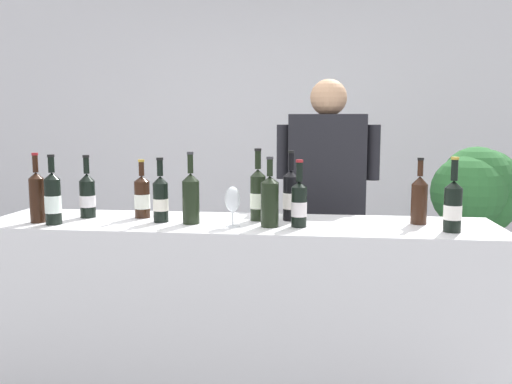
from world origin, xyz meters
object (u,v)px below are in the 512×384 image
at_px(wine_bottle_9, 258,194).
at_px(wine_glass, 233,201).
at_px(wine_bottle_4, 142,197).
at_px(wine_bottle_8, 161,199).
at_px(wine_bottle_0, 453,206).
at_px(wine_bottle_1, 291,195).
at_px(potted_shrub, 478,197).
at_px(wine_bottle_7, 419,199).
at_px(wine_bottle_2, 37,196).
at_px(wine_bottle_5, 53,199).
at_px(wine_bottle_10, 191,197).
at_px(person_server, 326,223).
at_px(wine_bottle_11, 299,203).
at_px(wine_bottle_6, 270,200).
at_px(wine_bottle_3, 87,195).

xyz_separation_m(wine_bottle_9, wine_glass, (-0.10, -0.17, -0.01)).
relative_size(wine_bottle_9, wine_glass, 1.90).
xyz_separation_m(wine_bottle_4, wine_bottle_8, (0.13, -0.11, 0.01)).
relative_size(wine_bottle_0, wine_bottle_1, 0.96).
xyz_separation_m(wine_bottle_4, potted_shrub, (1.94, 1.04, -0.11)).
xyz_separation_m(wine_bottle_7, potted_shrub, (0.57, 1.06, -0.13)).
xyz_separation_m(wine_bottle_0, wine_bottle_9, (-0.89, 0.18, 0.01)).
height_order(wine_bottle_0, wine_bottle_2, wine_bottle_2).
relative_size(wine_bottle_0, wine_bottle_5, 1.00).
distance_m(wine_bottle_2, wine_bottle_10, 0.75).
height_order(wine_bottle_7, person_server, person_server).
relative_size(wine_bottle_7, person_server, 0.19).
bearing_deg(wine_bottle_5, wine_bottle_4, 32.69).
xyz_separation_m(wine_bottle_0, wine_glass, (-0.99, 0.01, 0.00)).
height_order(wine_bottle_1, wine_bottle_11, wine_bottle_1).
bearing_deg(wine_bottle_6, wine_bottle_10, 174.89).
xyz_separation_m(wine_bottle_1, wine_bottle_8, (-0.63, -0.12, -0.01)).
bearing_deg(wine_bottle_2, wine_bottle_7, 5.63).
distance_m(wine_bottle_4, person_server, 1.13).
height_order(wine_bottle_0, wine_bottle_3, wine_bottle_0).
height_order(wine_bottle_1, wine_bottle_3, wine_bottle_1).
bearing_deg(wine_bottle_2, wine_bottle_11, 1.72).
xyz_separation_m(wine_bottle_6, wine_bottle_7, (0.70, 0.16, -0.00)).
xyz_separation_m(wine_bottle_1, wine_bottle_5, (-1.11, -0.24, -0.00)).
xyz_separation_m(wine_bottle_7, wine_bottle_11, (-0.57, -0.14, -0.01)).
bearing_deg(wine_bottle_10, wine_bottle_5, -171.34).
relative_size(wine_bottle_2, wine_bottle_8, 1.08).
height_order(wine_bottle_4, wine_bottle_7, wine_bottle_7).
height_order(wine_bottle_4, person_server, person_server).
distance_m(wine_bottle_8, wine_glass, 0.37).
height_order(wine_bottle_8, person_server, person_server).
bearing_deg(wine_bottle_2, wine_bottle_3, 41.90).
xyz_separation_m(wine_bottle_4, wine_bottle_5, (-0.36, -0.23, 0.02)).
distance_m(wine_bottle_0, wine_bottle_7, 0.21).
bearing_deg(wine_bottle_0, wine_bottle_10, 177.26).
distance_m(wine_bottle_1, wine_bottle_11, 0.17).
xyz_separation_m(wine_bottle_8, wine_bottle_10, (0.16, -0.03, 0.01)).
bearing_deg(person_server, wine_bottle_0, -54.87).
relative_size(wine_bottle_4, potted_shrub, 0.24).
bearing_deg(wine_bottle_8, wine_bottle_1, 10.96).
bearing_deg(wine_bottle_1, potted_shrub, 41.11).
bearing_deg(wine_bottle_5, wine_bottle_7, 7.25).
bearing_deg(wine_glass, wine_bottle_1, 36.84).
relative_size(wine_bottle_9, wine_bottle_11, 1.14).
xyz_separation_m(wine_bottle_2, wine_bottle_7, (1.83, 0.18, -0.01)).
height_order(wine_bottle_6, wine_glass, wine_bottle_6).
relative_size(wine_bottle_0, wine_bottle_6, 1.02).
relative_size(wine_bottle_2, wine_bottle_10, 0.98).
xyz_separation_m(wine_bottle_0, person_server, (-0.54, 0.77, -0.23)).
xyz_separation_m(wine_bottle_9, potted_shrub, (1.34, 1.05, -0.14)).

